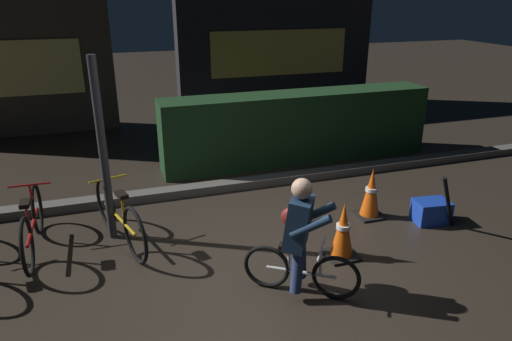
% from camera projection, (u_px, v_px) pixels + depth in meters
% --- Properties ---
extents(ground_plane, '(40.00, 40.00, 0.00)m').
position_uv_depth(ground_plane, '(256.00, 267.00, 5.20)').
color(ground_plane, '#2D261E').
extents(sidewalk_curb, '(12.00, 0.24, 0.12)m').
position_uv_depth(sidewalk_curb, '(210.00, 187.00, 7.12)').
color(sidewalk_curb, '#56544F').
rests_on(sidewalk_curb, ground).
extents(hedge_row, '(4.80, 0.70, 1.22)m').
position_uv_depth(hedge_row, '(297.00, 127.00, 8.25)').
color(hedge_row, '#19381C').
rests_on(hedge_row, ground).
extents(storefront_right, '(5.07, 0.54, 4.32)m').
position_uv_depth(storefront_right, '(277.00, 21.00, 11.65)').
color(storefront_right, '#262328').
rests_on(storefront_right, ground).
extents(street_post, '(0.10, 0.10, 2.22)m').
position_uv_depth(street_post, '(103.00, 152.00, 5.43)').
color(street_post, '#2D2D33').
rests_on(street_post, ground).
extents(parked_bike_left_mid, '(0.46, 1.62, 0.75)m').
position_uv_depth(parked_bike_left_mid, '(32.00, 225.00, 5.39)').
color(parked_bike_left_mid, black).
rests_on(parked_bike_left_mid, ground).
extents(parked_bike_center_left, '(0.56, 1.60, 0.76)m').
position_uv_depth(parked_bike_center_left, '(119.00, 217.00, 5.56)').
color(parked_bike_center_left, black).
rests_on(parked_bike_center_left, ground).
extents(traffic_cone_near, '(0.36, 0.36, 0.67)m').
position_uv_depth(traffic_cone_near, '(343.00, 231.00, 5.29)').
color(traffic_cone_near, black).
rests_on(traffic_cone_near, ground).
extents(traffic_cone_far, '(0.36, 0.36, 0.69)m').
position_uv_depth(traffic_cone_far, '(371.00, 193.00, 6.24)').
color(traffic_cone_far, black).
rests_on(traffic_cone_far, ground).
extents(blue_crate, '(0.48, 0.38, 0.30)m').
position_uv_depth(blue_crate, '(431.00, 211.00, 6.15)').
color(blue_crate, '#193DB7').
rests_on(blue_crate, ground).
extents(cyclist, '(1.00, 0.73, 1.25)m').
position_uv_depth(cyclist, '(300.00, 236.00, 4.56)').
color(cyclist, black).
rests_on(cyclist, ground).
extents(closed_umbrella, '(0.41, 0.20, 0.78)m').
position_uv_depth(closed_umbrella, '(448.00, 202.00, 5.85)').
color(closed_umbrella, black).
rests_on(closed_umbrella, ground).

